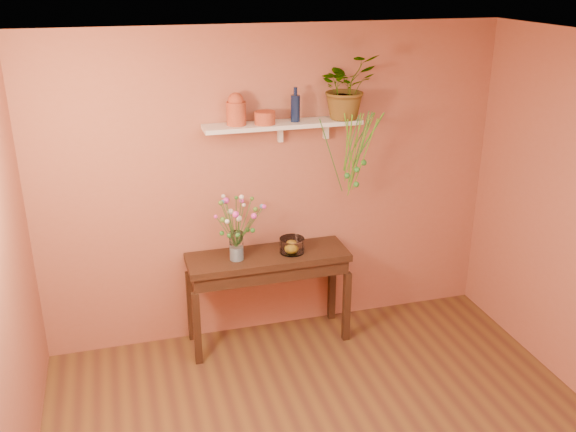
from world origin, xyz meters
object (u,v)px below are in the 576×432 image
(terracotta_jug, at_px, (236,110))
(blue_bottle, at_px, (295,108))
(sideboard, at_px, (268,267))
(bouquet, at_px, (237,217))
(glass_vase, at_px, (236,248))
(spider_plant, at_px, (346,87))
(glass_bowl, at_px, (292,246))

(terracotta_jug, xyz_separation_m, blue_bottle, (0.48, -0.01, -0.01))
(sideboard, distance_m, bouquet, 0.57)
(sideboard, bearing_deg, glass_vase, -174.34)
(spider_plant, bearing_deg, blue_bottle, 178.97)
(terracotta_jug, bearing_deg, blue_bottle, -1.15)
(glass_vase, bearing_deg, blue_bottle, 14.15)
(glass_bowl, bearing_deg, glass_vase, -178.66)
(spider_plant, distance_m, glass_vase, 1.60)
(blue_bottle, height_order, glass_bowl, blue_bottle)
(sideboard, relative_size, spider_plant, 2.62)
(spider_plant, relative_size, glass_bowl, 2.47)
(sideboard, xyz_separation_m, terracotta_jug, (-0.21, 0.12, 1.35))
(blue_bottle, distance_m, spider_plant, 0.45)
(terracotta_jug, xyz_separation_m, glass_bowl, (0.42, -0.14, -1.17))
(blue_bottle, relative_size, glass_vase, 1.14)
(glass_vase, height_order, bouquet, bouquet)
(glass_vase, relative_size, glass_bowl, 1.14)
(spider_plant, bearing_deg, glass_bowl, -166.40)
(blue_bottle, height_order, bouquet, blue_bottle)
(terracotta_jug, relative_size, glass_vase, 1.06)
(spider_plant, height_order, glass_bowl, spider_plant)
(bouquet, bearing_deg, glass_vase, 129.21)
(terracotta_jug, relative_size, spider_plant, 0.49)
(sideboard, bearing_deg, terracotta_jug, 150.68)
(glass_bowl, bearing_deg, bouquet, -177.05)
(bouquet, relative_size, glass_bowl, 2.23)
(terracotta_jug, xyz_separation_m, spider_plant, (0.91, -0.02, 0.14))
(glass_vase, height_order, glass_bowl, glass_vase)
(spider_plant, bearing_deg, sideboard, -171.64)
(blue_bottle, xyz_separation_m, spider_plant, (0.43, -0.01, 0.15))
(terracotta_jug, height_order, glass_vase, terracotta_jug)
(blue_bottle, xyz_separation_m, glass_bowl, (-0.06, -0.13, -1.16))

